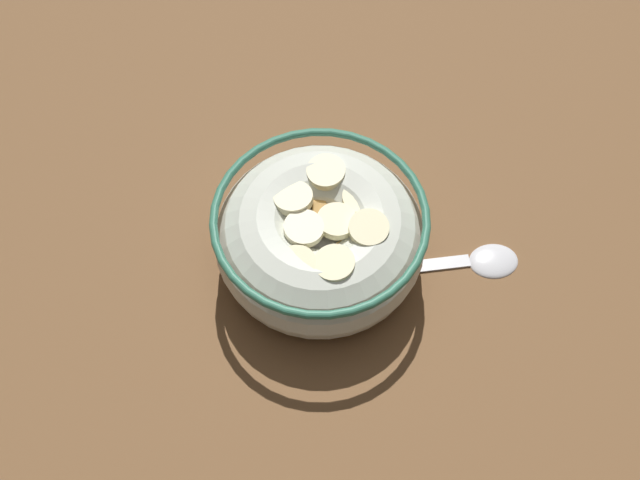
{
  "coord_description": "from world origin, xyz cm",
  "views": [
    {
      "loc": [
        -28.59,
        -3.24,
        53.94
      ],
      "look_at": [
        0.0,
        0.0,
        3.0
      ],
      "focal_mm": 45.0,
      "sensor_mm": 36.0,
      "label": 1
    }
  ],
  "objects": [
    {
      "name": "spoon",
      "position": [
        0.89,
        -11.41,
        0.34
      ],
      "size": [
        5.11,
        13.32,
        0.8
      ],
      "color": "silver",
      "rests_on": "ground_plane"
    },
    {
      "name": "cereal_bowl",
      "position": [
        0.0,
        -0.01,
        3.51
      ],
      "size": [
        15.46,
        15.46,
        6.77
      ],
      "color": "beige",
      "rests_on": "ground_plane"
    },
    {
      "name": "ground_plane",
      "position": [
        0.0,
        0.0,
        -1.0
      ],
      "size": [
        130.68,
        130.68,
        2.0
      ],
      "primitive_type": "cube",
      "color": "brown"
    }
  ]
}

